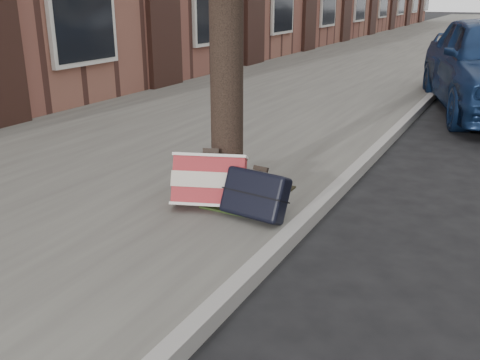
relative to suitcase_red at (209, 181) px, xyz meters
The scene contains 5 objects.
ground 2.25m from the suitcase_red, 21.72° to the right, with size 120.00×120.00×0.00m, color black.
near_sidewalk 14.28m from the suitcase_red, 96.60° to the left, with size 5.00×70.00×0.12m, color slate.
dirt_patch 0.45m from the suitcase_red, 80.94° to the left, with size 0.85×0.85×0.01m, color black.
suitcase_red is the anchor object (origin of this frame).
suitcase_navy 0.46m from the suitcase_red, ahead, with size 0.55×0.18×0.39m, color black.
Camera 1 is at (0.19, -2.90, 1.89)m, focal length 40.00 mm.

